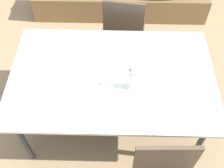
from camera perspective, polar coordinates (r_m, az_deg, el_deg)
The scene contains 4 objects.
ground_plane at distance 3.07m, azimuth -1.49°, elevation -7.66°, with size 12.00×12.00×0.00m, color #9E7F5B.
dining_table at distance 2.48m, azimuth -0.00°, elevation 1.16°, with size 1.84×1.17×0.78m.
chair_far_side at distance 3.24m, azimuth 2.57°, elevation 12.09°, with size 0.52×0.52×0.98m.
flower_vase at distance 2.30m, azimuth 3.80°, elevation 0.51°, with size 0.06×0.06×0.25m.
Camera 1 is at (0.12, -1.51, 2.67)m, focal length 43.78 mm.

